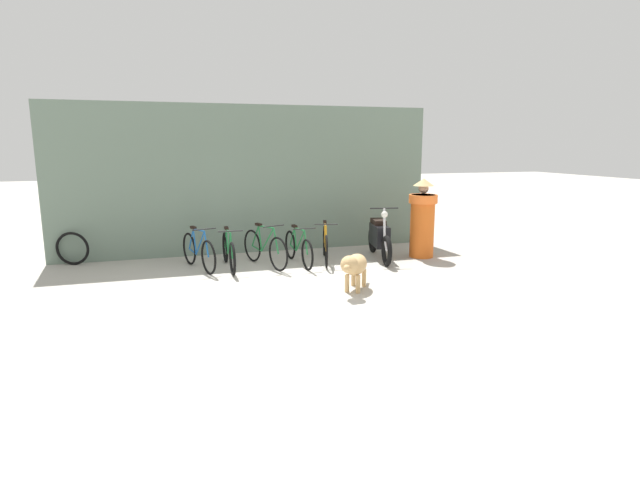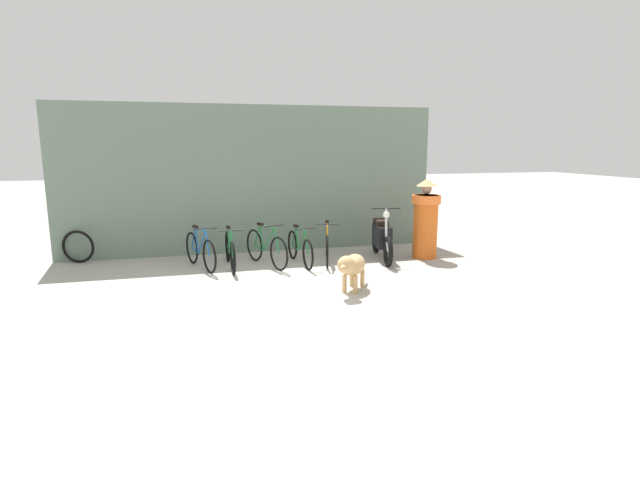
{
  "view_description": "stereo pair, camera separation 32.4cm",
  "coord_description": "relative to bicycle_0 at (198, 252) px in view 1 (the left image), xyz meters",
  "views": [
    {
      "loc": [
        -1.75,
        -7.49,
        2.39
      ],
      "look_at": [
        0.9,
        1.18,
        0.65
      ],
      "focal_mm": 28.0,
      "sensor_mm": 36.0,
      "label": 1
    },
    {
      "loc": [
        -1.44,
        -7.58,
        2.39
      ],
      "look_at": [
        0.9,
        1.18,
        0.65
      ],
      "focal_mm": 28.0,
      "sensor_mm": 36.0,
      "label": 2
    }
  ],
  "objects": [
    {
      "name": "ground_plane",
      "position": [
        1.24,
        -2.23,
        -0.35
      ],
      "size": [
        60.0,
        60.0,
        0.0
      ],
      "primitive_type": "plane",
      "color": "#ADA89E"
    },
    {
      "name": "shop_wall_back",
      "position": [
        1.24,
        1.35,
        1.27
      ],
      "size": [
        8.36,
        0.2,
        3.25
      ],
      "color": "slate",
      "rests_on": "ground"
    },
    {
      "name": "bicycle_0",
      "position": [
        0.0,
        0.0,
        0.0
      ],
      "size": [
        0.6,
        1.55,
        0.85
      ],
      "rotation": [
        0.0,
        0.0,
        -1.25
      ],
      "color": "black",
      "rests_on": "ground"
    },
    {
      "name": "bicycle_1",
      "position": [
        0.57,
        -0.1,
        -0.02
      ],
      "size": [
        0.46,
        1.71,
        0.82
      ],
      "rotation": [
        0.0,
        0.0,
        -1.56
      ],
      "color": "black",
      "rests_on": "ground"
    },
    {
      "name": "bicycle_2",
      "position": [
        1.28,
        -0.11,
        0.01
      ],
      "size": [
        0.64,
        1.59,
        0.87
      ],
      "rotation": [
        0.0,
        0.0,
        -1.23
      ],
      "color": "black",
      "rests_on": "ground"
    },
    {
      "name": "bicycle_3",
      "position": [
        1.96,
        -0.17,
        -0.02
      ],
      "size": [
        0.46,
        1.65,
        0.8
      ],
      "rotation": [
        0.0,
        0.0,
        -1.49
      ],
      "color": "black",
      "rests_on": "ground"
    },
    {
      "name": "bicycle_4",
      "position": [
        2.56,
        -0.07,
        0.0
      ],
      "size": [
        0.57,
        1.68,
        0.85
      ],
      "rotation": [
        0.0,
        0.0,
        -1.84
      ],
      "color": "black",
      "rests_on": "ground"
    },
    {
      "name": "motorcycle",
      "position": [
        3.72,
        -0.2,
        0.11
      ],
      "size": [
        0.58,
        1.91,
        1.14
      ],
      "rotation": [
        0.0,
        0.0,
        -1.76
      ],
      "color": "black",
      "rests_on": "ground"
    },
    {
      "name": "stray_dog",
      "position": [
        2.37,
        -2.26,
        0.08
      ],
      "size": [
        0.81,
        1.04,
        0.67
      ],
      "rotation": [
        0.0,
        0.0,
        4.09
      ],
      "color": "tan",
      "rests_on": "ground"
    },
    {
      "name": "person_in_robes",
      "position": [
        4.67,
        -0.28,
        0.49
      ],
      "size": [
        0.77,
        0.77,
        1.69
      ],
      "rotation": [
        0.0,
        0.0,
        2.81
      ],
      "color": "orange",
      "rests_on": "ground"
    },
    {
      "name": "spare_tire_left",
      "position": [
        -2.4,
        1.1,
        -0.01
      ],
      "size": [
        0.66,
        0.26,
        0.68
      ],
      "rotation": [
        0.0,
        0.0,
        -0.31
      ],
      "color": "black",
      "rests_on": "ground"
    }
  ]
}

